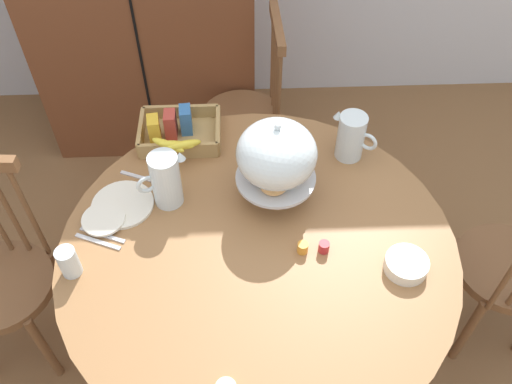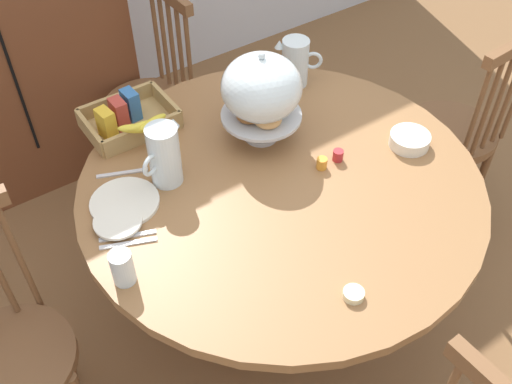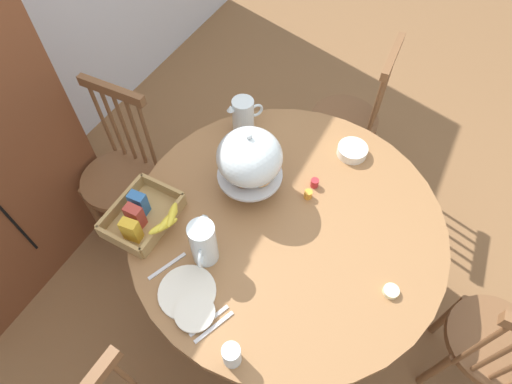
# 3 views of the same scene
# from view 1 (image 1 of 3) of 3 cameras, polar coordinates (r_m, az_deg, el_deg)

# --- Properties ---
(ground_plane) EXTENTS (10.00, 10.00, 0.00)m
(ground_plane) POSITION_cam_1_polar(r_m,az_deg,el_deg) (2.46, 1.33, -16.27)
(ground_plane) COLOR brown
(dining_table) EXTENTS (1.34, 1.34, 0.74)m
(dining_table) POSITION_cam_1_polar(r_m,az_deg,el_deg) (1.99, 0.17, -8.69)
(dining_table) COLOR olive
(dining_table) RESTS_ON ground_plane
(windsor_chair_near_window) EXTENTS (0.40, 0.40, 0.97)m
(windsor_chair_near_window) POSITION_cam_1_polar(r_m,az_deg,el_deg) (2.33, 24.86, -7.60)
(windsor_chair_near_window) COLOR brown
(windsor_chair_near_window) RESTS_ON ground_plane
(windsor_chair_by_cabinet) EXTENTS (0.40, 0.40, 0.97)m
(windsor_chair_by_cabinet) POSITION_cam_1_polar(r_m,az_deg,el_deg) (2.71, -0.95, 7.71)
(windsor_chair_by_cabinet) COLOR brown
(windsor_chair_by_cabinet) RESTS_ON ground_plane
(windsor_chair_facing_door) EXTENTS (0.40, 0.40, 0.97)m
(windsor_chair_facing_door) POSITION_cam_1_polar(r_m,az_deg,el_deg) (2.31, -24.88, -8.33)
(windsor_chair_facing_door) COLOR brown
(windsor_chair_facing_door) RESTS_ON ground_plane
(pastry_stand_with_dome) EXTENTS (0.28, 0.28, 0.34)m
(pastry_stand_with_dome) POSITION_cam_1_polar(r_m,az_deg,el_deg) (1.83, 2.15, 3.66)
(pastry_stand_with_dome) COLOR silver
(pastry_stand_with_dome) RESTS_ON dining_table
(orange_juice_pitcher) EXTENTS (0.17, 0.13, 0.19)m
(orange_juice_pitcher) POSITION_cam_1_polar(r_m,az_deg,el_deg) (2.09, 9.83, 5.52)
(orange_juice_pitcher) COLOR silver
(orange_juice_pitcher) RESTS_ON dining_table
(milk_pitcher) EXTENTS (0.18, 0.10, 0.21)m
(milk_pitcher) POSITION_cam_1_polar(r_m,az_deg,el_deg) (1.91, -9.33, 1.05)
(milk_pitcher) COLOR silver
(milk_pitcher) RESTS_ON dining_table
(cereal_basket) EXTENTS (0.32, 0.30, 0.12)m
(cereal_basket) POSITION_cam_1_polar(r_m,az_deg,el_deg) (2.16, -8.23, 6.20)
(cereal_basket) COLOR tan
(cereal_basket) RESTS_ON dining_table
(china_plate_large) EXTENTS (0.22, 0.22, 0.01)m
(china_plate_large) POSITION_cam_1_polar(r_m,az_deg,el_deg) (2.00, -13.70, -1.27)
(china_plate_large) COLOR white
(china_plate_large) RESTS_ON dining_table
(china_plate_small) EXTENTS (0.15, 0.15, 0.01)m
(china_plate_small) POSITION_cam_1_polar(r_m,az_deg,el_deg) (1.96, -15.57, -2.70)
(china_plate_small) COLOR white
(china_plate_small) RESTS_ON china_plate_large
(cereal_bowl) EXTENTS (0.14, 0.14, 0.04)m
(cereal_bowl) POSITION_cam_1_polar(r_m,az_deg,el_deg) (1.83, 15.35, -7.29)
(cereal_bowl) COLOR white
(cereal_bowl) RESTS_ON dining_table
(drinking_glass) EXTENTS (0.06, 0.06, 0.11)m
(drinking_glass) POSITION_cam_1_polar(r_m,az_deg,el_deg) (1.83, -18.90, -6.89)
(drinking_glass) COLOR silver
(drinking_glass) RESTS_ON dining_table
(jam_jar_strawberry) EXTENTS (0.04, 0.04, 0.04)m
(jam_jar_strawberry) POSITION_cam_1_polar(r_m,az_deg,el_deg) (1.82, 7.07, -5.70)
(jam_jar_strawberry) COLOR #B7282D
(jam_jar_strawberry) RESTS_ON dining_table
(jam_jar_apricot) EXTENTS (0.04, 0.04, 0.04)m
(jam_jar_apricot) POSITION_cam_1_polar(r_m,az_deg,el_deg) (1.82, 4.87, -5.79)
(jam_jar_apricot) COLOR orange
(jam_jar_apricot) RESTS_ON dining_table
(table_knife) EXTENTS (0.16, 0.08, 0.01)m
(table_knife) POSITION_cam_1_polar(r_m,az_deg,el_deg) (1.93, -15.67, -4.32)
(table_knife) COLOR silver
(table_knife) RESTS_ON dining_table
(dinner_fork) EXTENTS (0.16, 0.08, 0.01)m
(dinner_fork) POSITION_cam_1_polar(r_m,az_deg,el_deg) (1.92, -16.11, -4.99)
(dinner_fork) COLOR silver
(dinner_fork) RESTS_ON dining_table
(soup_spoon) EXTENTS (0.16, 0.08, 0.01)m
(soup_spoon) POSITION_cam_1_polar(r_m,az_deg,el_deg) (2.07, -11.84, 1.47)
(soup_spoon) COLOR silver
(soup_spoon) RESTS_ON dining_table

